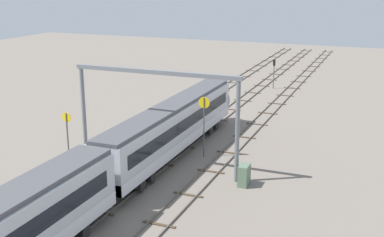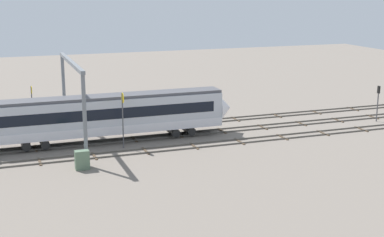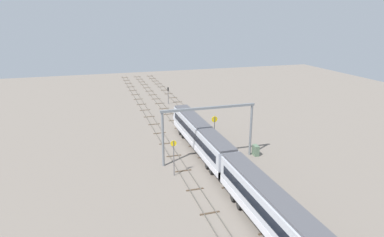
{
  "view_description": "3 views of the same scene",
  "coord_description": "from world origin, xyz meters",
  "views": [
    {
      "loc": [
        -44.56,
        -17.97,
        15.97
      ],
      "look_at": [
        -0.16,
        0.08,
        2.26
      ],
      "focal_mm": 46.17,
      "sensor_mm": 36.0,
      "label": 1
    },
    {
      "loc": [
        -16.12,
        -55.6,
        15.8
      ],
      "look_at": [
        4.0,
        -0.03,
        1.76
      ],
      "focal_mm": 51.97,
      "sensor_mm": 36.0,
      "label": 2
    },
    {
      "loc": [
        -53.87,
        16.37,
        21.79
      ],
      "look_at": [
        4.59,
        -1.55,
        2.75
      ],
      "focal_mm": 31.06,
      "sensor_mm": 36.0,
      "label": 3
    }
  ],
  "objects": [
    {
      "name": "ground_plane",
      "position": [
        0.0,
        0.0,
        0.0
      ],
      "size": [
        158.06,
        158.06,
        0.0
      ],
      "primitive_type": "plane",
      "color": "slate"
    },
    {
      "name": "track_near_foreground",
      "position": [
        0.0,
        -4.69,
        0.07
      ],
      "size": [
        142.06,
        2.4,
        0.16
      ],
      "color": "#59544C",
      "rests_on": "ground"
    },
    {
      "name": "track_with_train",
      "position": [
        0.0,
        0.0,
        0.07
      ],
      "size": [
        142.06,
        2.4,
        0.16
      ],
      "color": "#59544C",
      "rests_on": "ground"
    },
    {
      "name": "track_middle",
      "position": [
        -0.0,
        4.69,
        0.07
      ],
      "size": [
        142.06,
        2.4,
        0.16
      ],
      "color": "#59544C",
      "rests_on": "ground"
    },
    {
      "name": "train",
      "position": [
        -29.23,
        0.0,
        2.66
      ],
      "size": [
        75.2,
        3.24,
        4.8
      ],
      "color": "#B7BCC6",
      "rests_on": "ground"
    },
    {
      "name": "overhead_gantry",
      "position": [
        -8.76,
        -0.12,
        6.31
      ],
      "size": [
        0.4,
        14.94,
        8.7
      ],
      "color": "slate",
      "rests_on": "ground"
    },
    {
      "name": "speed_sign_near_foreground",
      "position": [
        -4.31,
        -2.78,
        3.76
      ],
      "size": [
        0.14,
        1.05,
        5.66
      ],
      "color": "#4C4C51",
      "rests_on": "ground"
    },
    {
      "name": "speed_sign_mid_trackside",
      "position": [
        -12.33,
        6.3,
        3.38
      ],
      "size": [
        0.14,
        0.85,
        5.31
      ],
      "color": "#4C4C51",
      "rests_on": "ground"
    },
    {
      "name": "signal_light_trackside_departure",
      "position": [
        26.94,
        -2.03,
        2.85
      ],
      "size": [
        0.31,
        0.32,
        4.34
      ],
      "color": "#4C4C51",
      "rests_on": "ground"
    },
    {
      "name": "relay_cabinet",
      "position": [
        -9.28,
        -8.1,
        0.86
      ],
      "size": [
        1.28,
        0.75,
        1.72
      ],
      "color": "#597259",
      "rests_on": "ground"
    }
  ]
}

